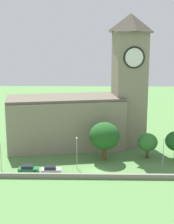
{
  "coord_description": "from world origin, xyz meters",
  "views": [
    {
      "loc": [
        -0.07,
        -74.19,
        30.68
      ],
      "look_at": [
        -1.93,
        6.54,
        11.66
      ],
      "focal_mm": 58.39,
      "sensor_mm": 36.0,
      "label": 1
    }
  ],
  "objects_px": {
    "church": "(86,109)",
    "tree_riverside_east": "(104,136)",
    "streetlamp_west_mid": "(77,148)",
    "streetlamp_west_end": "(0,151)",
    "tree_by_tower": "(148,142)",
    "car_silver": "(51,170)",
    "streetlamp_central": "(164,148)",
    "car_green": "(28,169)"
  },
  "relations": [
    {
      "from": "streetlamp_west_end",
      "to": "tree_riverside_east",
      "type": "xyz_separation_m",
      "value": [
        22.68,
        6.53,
        1.56
      ]
    },
    {
      "from": "streetlamp_west_mid",
      "to": "church",
      "type": "bearing_deg",
      "value": 84.2
    },
    {
      "from": "car_green",
      "to": "church",
      "type": "bearing_deg",
      "value": 56.95
    },
    {
      "from": "streetlamp_west_mid",
      "to": "streetlamp_central",
      "type": "distance_m",
      "value": 18.98
    },
    {
      "from": "streetlamp_west_mid",
      "to": "tree_riverside_east",
      "type": "distance_m",
      "value": 8.18
    },
    {
      "from": "church",
      "to": "tree_riverside_east",
      "type": "relative_size",
      "value": 4.05
    },
    {
      "from": "church",
      "to": "tree_riverside_east",
      "type": "distance_m",
      "value": 12.13
    },
    {
      "from": "church",
      "to": "tree_by_tower",
      "type": "xyz_separation_m",
      "value": [
        14.87,
        -8.69,
        -6.14
      ]
    },
    {
      "from": "car_silver",
      "to": "streetlamp_central",
      "type": "distance_m",
      "value": 24.92
    },
    {
      "from": "church",
      "to": "streetlamp_west_mid",
      "type": "relative_size",
      "value": 5.14
    },
    {
      "from": "car_green",
      "to": "tree_by_tower",
      "type": "bearing_deg",
      "value": 19.89
    },
    {
      "from": "car_silver",
      "to": "tree_by_tower",
      "type": "relative_size",
      "value": 0.72
    },
    {
      "from": "streetlamp_central",
      "to": "tree_riverside_east",
      "type": "relative_size",
      "value": 0.8
    },
    {
      "from": "car_green",
      "to": "car_silver",
      "type": "relative_size",
      "value": 1.0
    },
    {
      "from": "church",
      "to": "car_silver",
      "type": "distance_m",
      "value": 22.2
    },
    {
      "from": "tree_riverside_east",
      "to": "tree_by_tower",
      "type": "relative_size",
      "value": 1.51
    },
    {
      "from": "church",
      "to": "tree_by_tower",
      "type": "bearing_deg",
      "value": -30.29
    },
    {
      "from": "car_green",
      "to": "streetlamp_west_mid",
      "type": "bearing_deg",
      "value": 14.56
    },
    {
      "from": "tree_by_tower",
      "to": "tree_riverside_east",
      "type": "bearing_deg",
      "value": -170.28
    },
    {
      "from": "tree_riverside_east",
      "to": "streetlamp_central",
      "type": "bearing_deg",
      "value": -21.29
    },
    {
      "from": "streetlamp_west_end",
      "to": "tree_by_tower",
      "type": "relative_size",
      "value": 1.07
    },
    {
      "from": "car_green",
      "to": "streetlamp_central",
      "type": "xyz_separation_m",
      "value": [
        29.35,
        2.96,
        3.99
      ]
    },
    {
      "from": "car_silver",
      "to": "streetlamp_west_mid",
      "type": "height_order",
      "value": "streetlamp_west_mid"
    },
    {
      "from": "church",
      "to": "tree_by_tower",
      "type": "relative_size",
      "value": 6.11
    },
    {
      "from": "church",
      "to": "streetlamp_west_end",
      "type": "xyz_separation_m",
      "value": [
        -18.11,
        -16.98,
        -5.68
      ]
    },
    {
      "from": "tree_riverside_east",
      "to": "streetlamp_west_mid",
      "type": "bearing_deg",
      "value": -139.57
    },
    {
      "from": "car_green",
      "to": "streetlamp_central",
      "type": "relative_size",
      "value": 0.6
    },
    {
      "from": "tree_riverside_east",
      "to": "car_green",
      "type": "bearing_deg",
      "value": -154.34
    },
    {
      "from": "church",
      "to": "tree_riverside_east",
      "type": "xyz_separation_m",
      "value": [
        4.57,
        -10.45,
        -4.13
      ]
    },
    {
      "from": "car_silver",
      "to": "streetlamp_central",
      "type": "xyz_separation_m",
      "value": [
        24.35,
        3.55,
        3.94
      ]
    },
    {
      "from": "streetlamp_west_mid",
      "to": "streetlamp_west_end",
      "type": "bearing_deg",
      "value": -175.58
    },
    {
      "from": "streetlamp_west_mid",
      "to": "tree_by_tower",
      "type": "distance_m",
      "value": 17.92
    },
    {
      "from": "streetlamp_west_end",
      "to": "streetlamp_west_mid",
      "type": "height_order",
      "value": "streetlamp_west_mid"
    },
    {
      "from": "tree_riverside_east",
      "to": "tree_by_tower",
      "type": "xyz_separation_m",
      "value": [
        10.3,
        1.76,
        -2.02
      ]
    },
    {
      "from": "church",
      "to": "car_silver",
      "type": "bearing_deg",
      "value": -110.15
    },
    {
      "from": "church",
      "to": "streetlamp_central",
      "type": "relative_size",
      "value": 5.07
    },
    {
      "from": "streetlamp_west_end",
      "to": "streetlamp_west_mid",
      "type": "xyz_separation_m",
      "value": [
        16.51,
        1.28,
        0.43
      ]
    },
    {
      "from": "car_green",
      "to": "car_silver",
      "type": "bearing_deg",
      "value": -6.76
    },
    {
      "from": "streetlamp_central",
      "to": "tree_by_tower",
      "type": "relative_size",
      "value": 1.21
    },
    {
      "from": "streetlamp_west_mid",
      "to": "tree_by_tower",
      "type": "relative_size",
      "value": 1.19
    },
    {
      "from": "church",
      "to": "streetlamp_central",
      "type": "height_order",
      "value": "church"
    },
    {
      "from": "streetlamp_central",
      "to": "tree_riverside_east",
      "type": "height_order",
      "value": "tree_riverside_east"
    }
  ]
}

